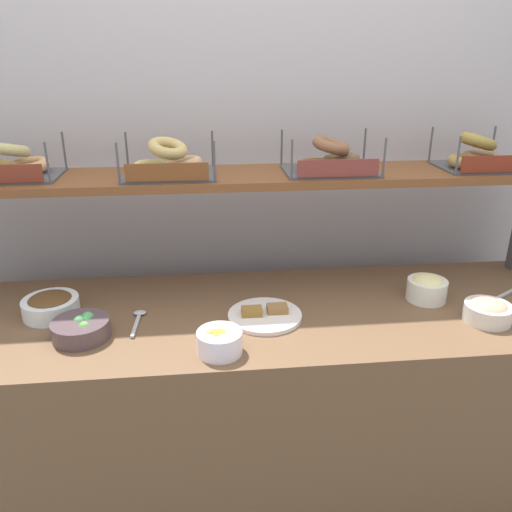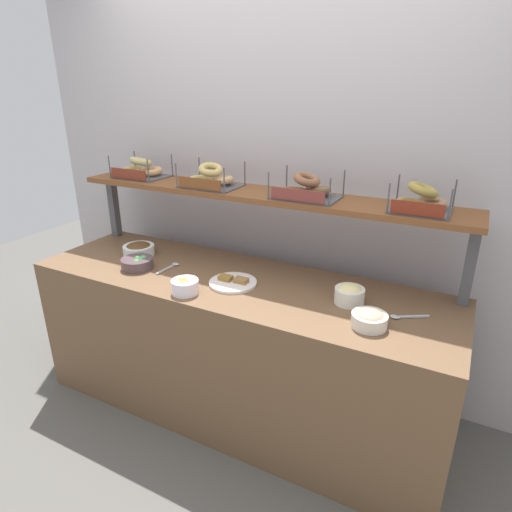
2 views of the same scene
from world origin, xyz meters
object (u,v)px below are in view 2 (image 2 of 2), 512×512
(bowl_veggie_mix, at_px, (138,263))
(serving_spoon_near_plate, at_px, (403,317))
(bowl_lox_spread, at_px, (369,319))
(bagel_basket_sesame, at_px, (141,170))
(bowl_chocolate_spread, at_px, (139,249))
(serving_plate_white, at_px, (233,282))
(bagel_basket_cinnamon_raisin, at_px, (306,189))
(bagel_basket_everything, at_px, (421,202))
(serving_spoon_by_edge, at_px, (171,266))
(bagel_basket_plain, at_px, (210,179))
(bowl_fruit_salad, at_px, (185,286))
(bowl_egg_salad, at_px, (350,294))

(bowl_veggie_mix, relative_size, serving_spoon_near_plate, 1.12)
(bowl_lox_spread, xyz_separation_m, bagel_basket_sesame, (-1.60, 0.43, 0.44))
(bowl_chocolate_spread, bearing_deg, serving_spoon_near_plate, -1.82)
(serving_plate_white, distance_m, bagel_basket_sesame, 1.03)
(serving_plate_white, relative_size, bagel_basket_cinnamon_raisin, 0.75)
(bowl_veggie_mix, height_order, bagel_basket_everything, bagel_basket_everything)
(bowl_veggie_mix, height_order, bowl_chocolate_spread, bowl_chocolate_spread)
(bowl_veggie_mix, distance_m, serving_spoon_near_plate, 1.46)
(bowl_lox_spread, height_order, bagel_basket_sesame, bagel_basket_sesame)
(bagel_basket_everything, bearing_deg, bagel_basket_cinnamon_raisin, -178.85)
(bowl_chocolate_spread, bearing_deg, bagel_basket_sesame, 119.55)
(bowl_chocolate_spread, xyz_separation_m, serving_spoon_by_edge, (0.30, -0.07, -0.03))
(serving_plate_white, height_order, bagel_basket_everything, bagel_basket_everything)
(bowl_lox_spread, bearing_deg, bagel_basket_plain, 159.48)
(bowl_lox_spread, xyz_separation_m, serving_spoon_near_plate, (0.12, 0.14, -0.03))
(bowl_veggie_mix, bearing_deg, bowl_fruit_salad, -17.45)
(bagel_basket_plain, height_order, bagel_basket_everything, bagel_basket_everything)
(serving_plate_white, xyz_separation_m, bagel_basket_plain, (-0.31, 0.29, 0.47))
(bowl_fruit_salad, distance_m, bagel_basket_everything, 1.20)
(bowl_fruit_salad, height_order, bagel_basket_everything, bagel_basket_everything)
(serving_plate_white, distance_m, bagel_basket_everything, 1.01)
(bowl_egg_salad, relative_size, serving_plate_white, 0.57)
(bowl_lox_spread, height_order, bagel_basket_everything, bagel_basket_everything)
(serving_spoon_near_plate, bearing_deg, bagel_basket_everything, 95.25)
(bagel_basket_plain, xyz_separation_m, bagel_basket_everything, (1.15, 0.01, 0.00))
(serving_spoon_by_edge, height_order, bagel_basket_plain, bagel_basket_plain)
(bowl_chocolate_spread, height_order, serving_plate_white, bowl_chocolate_spread)
(bowl_chocolate_spread, bearing_deg, bowl_lox_spread, -7.56)
(serving_spoon_by_edge, bearing_deg, bagel_basket_sesame, 144.96)
(bowl_veggie_mix, relative_size, bowl_chocolate_spread, 0.96)
(bowl_chocolate_spread, distance_m, bagel_basket_sesame, 0.51)
(bagel_basket_everything, bearing_deg, bagel_basket_sesame, 179.35)
(bagel_basket_everything, bearing_deg, bagel_basket_plain, -179.34)
(bowl_egg_salad, xyz_separation_m, serving_spoon_by_edge, (-1.03, -0.05, -0.04))
(bowl_chocolate_spread, relative_size, bagel_basket_sesame, 0.59)
(bagel_basket_plain, bearing_deg, bowl_egg_salad, -13.51)
(bowl_veggie_mix, height_order, serving_plate_white, bowl_veggie_mix)
(bowl_fruit_salad, distance_m, serving_spoon_by_edge, 0.35)
(bagel_basket_plain, bearing_deg, bowl_veggie_mix, -127.93)
(serving_spoon_near_plate, xyz_separation_m, serving_spoon_by_edge, (-1.29, -0.02, 0.00))
(bagel_basket_sesame, bearing_deg, serving_spoon_by_edge, -35.04)
(bowl_lox_spread, height_order, serving_spoon_near_plate, bowl_lox_spread)
(serving_spoon_by_edge, bearing_deg, bagel_basket_cinnamon_raisin, 21.16)
(bowl_veggie_mix, height_order, bagel_basket_sesame, bagel_basket_sesame)
(bowl_fruit_salad, xyz_separation_m, serving_plate_white, (0.16, 0.20, -0.03))
(serving_spoon_near_plate, height_order, bagel_basket_everything, bagel_basket_everything)
(bowl_lox_spread, xyz_separation_m, bagel_basket_plain, (-1.05, 0.39, 0.44))
(bagel_basket_sesame, relative_size, bagel_basket_cinnamon_raisin, 0.95)
(bagel_basket_plain, bearing_deg, bagel_basket_sesame, 176.61)
(bowl_veggie_mix, relative_size, bagel_basket_plain, 0.55)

